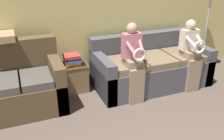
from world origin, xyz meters
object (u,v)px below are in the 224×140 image
Objects in this scene: side_shelf at (73,77)px; couch_main at (151,67)px; couch_side at (4,89)px; child_left_seated at (134,60)px; child_right_seated at (191,52)px; book_stack at (72,59)px; throw_pillow at (0,37)px.

couch_main is at bearing -12.67° from side_shelf.
child_left_seated reaches higher than couch_side.
child_right_seated reaches higher than book_stack.
couch_side is 5.83× the size of book_stack.
book_stack is at bearing 14.09° from couch_side.
couch_side is 4.13× the size of throw_pillow.
child_left_seated is at bearing -20.55° from throw_pillow.
couch_main is 0.74m from child_left_seated.
book_stack is 1.13m from throw_pillow.
throw_pillow is (-1.02, 0.01, 0.48)m from book_stack.
couch_side is at bearing -165.94° from side_shelf.
couch_side is at bearing 167.92° from child_left_seated.
child_left_seated is 1.12m from side_shelf.
child_right_seated is (2.92, -0.40, 0.30)m from couch_side.
child_left_seated is at bearing -40.24° from side_shelf.
couch_main is 2.47m from throw_pillow.
book_stack is at bearing 134.35° from side_shelf.
child_left_seated reaches higher than side_shelf.
child_left_seated reaches higher than throw_pillow.
side_shelf is at bearing 14.06° from couch_side.
child_right_seated is (1.06, -0.00, -0.02)m from child_left_seated.
couch_main reaches higher than side_shelf.
side_shelf is at bearing -45.65° from book_stack.
child_right_seated is at bearing -35.28° from couch_main.
couch_side is 1.35× the size of child_left_seated.
throw_pillow is (0.05, 0.28, 0.69)m from couch_side.
couch_side is 1.40× the size of child_right_seated.
couch_main is 1.68× the size of child_right_seated.
child_right_seated is 2.98m from throw_pillow.
couch_side is 2.97m from child_right_seated.
couch_side is 0.75m from throw_pillow.
throw_pillow is at bearing 166.63° from child_right_seated.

